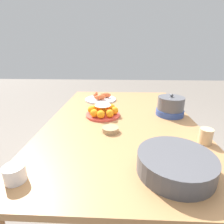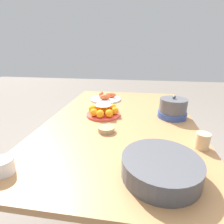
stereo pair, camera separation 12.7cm
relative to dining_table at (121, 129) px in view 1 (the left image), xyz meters
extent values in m
plane|color=slate|center=(0.00, 0.00, -0.69)|extent=(12.00, 12.00, 0.00)
cylinder|color=#A87547|center=(-0.74, -0.46, -0.32)|extent=(0.06, 0.06, 0.75)
cylinder|color=#A87547|center=(-0.74, 0.46, -0.32)|extent=(0.06, 0.06, 0.75)
cube|color=#A87547|center=(0.00, 0.00, 0.07)|extent=(1.57, 1.01, 0.03)
cylinder|color=#E04C42|center=(-0.05, -0.14, 0.09)|extent=(0.25, 0.25, 0.02)
sphere|color=orange|center=(0.04, -0.14, 0.13)|extent=(0.06, 0.06, 0.06)
sphere|color=orange|center=(0.02, -0.08, 0.13)|extent=(0.06, 0.06, 0.06)
sphere|color=orange|center=(-0.04, -0.05, 0.13)|extent=(0.06, 0.06, 0.06)
sphere|color=orange|center=(-0.11, -0.08, 0.13)|extent=(0.06, 0.06, 0.06)
sphere|color=orange|center=(-0.13, -0.13, 0.13)|extent=(0.06, 0.06, 0.06)
sphere|color=orange|center=(-0.12, -0.19, 0.13)|extent=(0.06, 0.06, 0.06)
sphere|color=orange|center=(-0.06, -0.22, 0.13)|extent=(0.06, 0.06, 0.06)
sphere|color=orange|center=(0.02, -0.19, 0.13)|extent=(0.06, 0.06, 0.06)
ellipsoid|color=white|center=(-0.05, -0.14, 0.17)|extent=(0.12, 0.12, 0.02)
sphere|color=orange|center=(-0.05, -0.14, 0.13)|extent=(0.06, 0.06, 0.06)
cylinder|color=#4C4C51|center=(0.56, 0.21, 0.13)|extent=(0.31, 0.31, 0.08)
cylinder|color=brown|center=(0.56, 0.21, 0.16)|extent=(0.25, 0.25, 0.01)
cylinder|color=tan|center=(0.21, -0.07, 0.10)|extent=(0.10, 0.10, 0.03)
cylinder|color=#9E4C1E|center=(0.21, -0.07, 0.11)|extent=(0.08, 0.08, 0.01)
cylinder|color=silver|center=(-0.46, -0.20, 0.09)|extent=(0.30, 0.30, 0.01)
ellipsoid|color=#E06033|center=(-0.42, -0.20, 0.13)|extent=(0.09, 0.12, 0.05)
ellipsoid|color=#E06033|center=(-0.51, -0.15, 0.13)|extent=(0.06, 0.11, 0.05)
ellipsoid|color=#E06033|center=(-0.51, -0.25, 0.13)|extent=(0.10, 0.05, 0.05)
cylinder|color=white|center=(0.64, -0.41, 0.12)|extent=(0.08, 0.08, 0.07)
cylinder|color=#DBB27F|center=(0.32, 0.44, 0.13)|extent=(0.07, 0.07, 0.08)
cylinder|color=#334C99|center=(-0.09, 0.36, 0.11)|extent=(0.20, 0.20, 0.04)
cylinder|color=#515156|center=(-0.09, 0.36, 0.18)|extent=(0.19, 0.19, 0.10)
sphere|color=#515156|center=(-0.09, 0.36, 0.24)|extent=(0.02, 0.02, 0.02)
camera|label=1|loc=(1.16, -0.02, 0.57)|focal=28.00mm
camera|label=2|loc=(1.15, 0.11, 0.57)|focal=28.00mm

